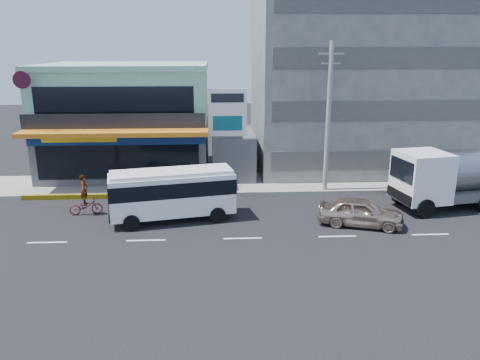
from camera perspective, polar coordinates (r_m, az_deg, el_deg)
The scene contains 12 objects.
ground at distance 24.54m, azimuth 0.32°, elevation -7.13°, with size 120.00×120.00×0.00m, color black.
sidewalk at distance 34.00m, azimuth 7.82°, elevation -0.37°, with size 70.00×5.00×0.30m, color gray.
shop_building at distance 37.51m, azimuth -13.33°, elevation 6.91°, with size 12.40×11.70×8.00m.
concrete_building at distance 39.29m, azimuth 14.03°, elevation 11.68°, with size 16.00×12.00×14.00m, color gray.
gap_structure at distance 35.45m, azimuth -0.80°, elevation 3.13°, with size 3.00×6.00×3.50m, color #424146.
satellite_dish at distance 34.10m, azimuth -0.75°, elevation 5.75°, with size 1.50×1.50×0.15m, color slate.
billboard at distance 32.09m, azimuth -1.53°, elevation 7.54°, with size 2.60×0.18×6.90m.
utility_pole_near at distance 31.14m, azimuth 10.71°, elevation 7.43°, with size 1.60×0.30×10.00m.
minibus at distance 26.79m, azimuth -8.26°, elevation -1.30°, with size 7.32×3.63×2.93m.
sedan at distance 26.85m, azimuth 14.49°, elevation -3.79°, with size 1.86×4.63×1.58m, color #C5AC96.
tanker_truck at distance 31.78m, azimuth 25.43°, elevation 0.38°, with size 9.46×4.27×3.60m.
motorcycle_rider at distance 29.14m, azimuth -18.33°, elevation -2.50°, with size 1.99×0.97×2.44m.
Camera 1 is at (-1.32, -22.53, 9.64)m, focal length 35.00 mm.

